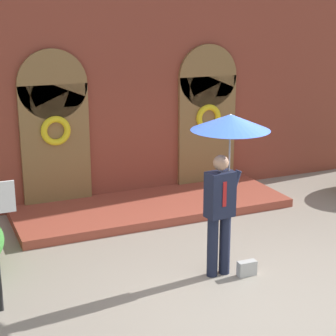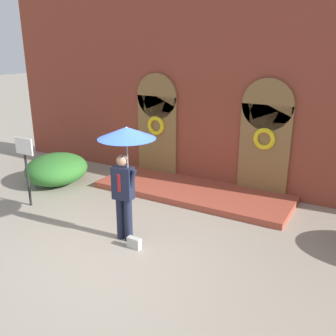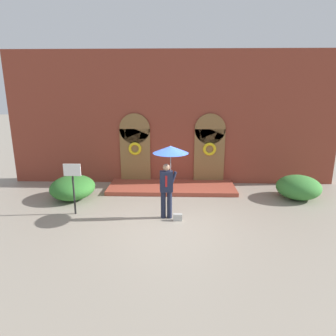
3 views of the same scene
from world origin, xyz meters
name	(u,v)px [view 1 (image 1 of 3)]	position (x,y,z in m)	size (l,w,h in m)	color
ground_plane	(232,278)	(0.00, 0.00, 0.00)	(80.00, 80.00, 0.00)	gray
building_facade	(130,65)	(0.00, 4.15, 2.68)	(14.00, 2.30, 5.60)	brown
person_with_umbrella	(228,146)	(-0.02, 0.20, 1.91)	(1.10, 1.10, 2.36)	#191E33
handbag	(247,268)	(0.25, 0.00, 0.11)	(0.28, 0.12, 0.22)	#B7B7B2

